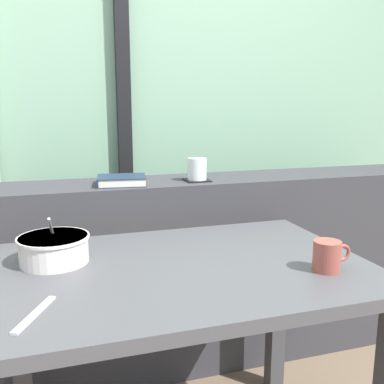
# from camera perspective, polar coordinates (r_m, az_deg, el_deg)

# --- Properties ---
(outdoor_backdrop) EXTENTS (4.80, 0.08, 2.80)m
(outdoor_backdrop) POSITION_cam_1_polar(r_m,az_deg,el_deg) (2.37, -7.40, 17.15)
(outdoor_backdrop) COLOR #84B293
(outdoor_backdrop) RESTS_ON ground
(window_divider_post) EXTENTS (0.07, 0.05, 2.60)m
(window_divider_post) POSITION_cam_1_polar(r_m,az_deg,el_deg) (2.28, -9.18, 14.82)
(window_divider_post) COLOR black
(window_divider_post) RESTS_ON ground
(dark_console_ledge) EXTENTS (2.80, 0.32, 0.85)m
(dark_console_ledge) POSITION_cam_1_polar(r_m,az_deg,el_deg) (1.92, -3.50, -11.06)
(dark_console_ledge) COLOR #38383D
(dark_console_ledge) RESTS_ON ground
(breakfast_table) EXTENTS (1.06, 0.72, 0.71)m
(breakfast_table) POSITION_cam_1_polar(r_m,az_deg,el_deg) (1.29, -1.23, -14.30)
(breakfast_table) COLOR #414145
(breakfast_table) RESTS_ON ground
(coaster_square) EXTENTS (0.10, 0.10, 0.00)m
(coaster_square) POSITION_cam_1_polar(r_m,az_deg,el_deg) (1.78, 0.67, 1.58)
(coaster_square) COLOR black
(coaster_square) RESTS_ON dark_console_ledge
(juice_glass) EXTENTS (0.08, 0.08, 0.09)m
(juice_glass) POSITION_cam_1_polar(r_m,az_deg,el_deg) (1.78, 0.67, 2.93)
(juice_glass) COLOR white
(juice_glass) RESTS_ON coaster_square
(closed_book) EXTENTS (0.21, 0.18, 0.03)m
(closed_book) POSITION_cam_1_polar(r_m,az_deg,el_deg) (1.72, -9.42, 1.55)
(closed_book) COLOR #1E2D47
(closed_book) RESTS_ON dark_console_ledge
(soup_bowl) EXTENTS (0.20, 0.20, 0.14)m
(soup_bowl) POSITION_cam_1_polar(r_m,az_deg,el_deg) (1.31, -17.93, -7.32)
(soup_bowl) COLOR silver
(soup_bowl) RESTS_ON breakfast_table
(fork_utensil) EXTENTS (0.09, 0.16, 0.01)m
(fork_utensil) POSITION_cam_1_polar(r_m,az_deg,el_deg) (1.02, -20.26, -15.04)
(fork_utensil) COLOR silver
(fork_utensil) RESTS_ON breakfast_table
(ceramic_mug) EXTENTS (0.11, 0.08, 0.08)m
(ceramic_mug) POSITION_cam_1_polar(r_m,az_deg,el_deg) (1.24, 17.64, -8.12)
(ceramic_mug) COLOR #9E4C42
(ceramic_mug) RESTS_ON breakfast_table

